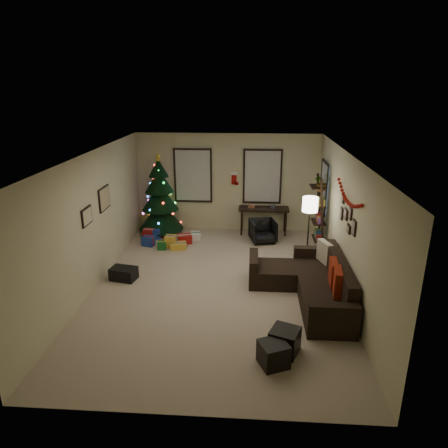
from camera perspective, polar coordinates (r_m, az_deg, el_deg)
The scene contains 29 objects.
floor at distance 8.57m, azimuth -0.95°, elevation -8.59°, with size 7.00×7.00×0.00m, color tan.
ceiling at distance 7.70m, azimuth -1.06°, elevation 9.52°, with size 7.00×7.00×0.00m, color white.
wall_back at distance 11.39m, azimuth 0.49°, elevation 5.72°, with size 5.00×5.00×0.00m, color beige.
wall_front at distance 4.88m, azimuth -4.59°, elevation -13.54°, with size 5.00×5.00×0.00m, color beige.
wall_left at distance 8.60m, azimuth -17.83°, elevation 0.34°, with size 7.00×7.00×0.00m, color beige.
wall_right at distance 8.21m, azimuth 16.65°, elevation -0.41°, with size 7.00×7.00×0.00m, color beige.
window_back_left at distance 11.41m, azimuth -4.31°, elevation 6.72°, with size 1.05×0.06×1.50m.
window_back_right at distance 11.30m, azimuth 5.34°, elevation 6.57°, with size 1.05×0.06×1.50m.
window_right_wall at distance 10.57m, azimuth 13.72°, elevation 4.95°, with size 0.06×0.90×1.30m.
christmas_tree at distance 11.37m, azimuth -8.85°, elevation 3.31°, with size 1.21×1.21×2.26m.
presents at distance 10.84m, azimuth -8.09°, elevation -2.00°, with size 1.50×1.01×0.30m.
sofa at distance 8.24m, azimuth 11.95°, elevation -8.08°, with size 1.80×2.62×0.85m.
pillow_red_a at distance 7.59m, azimuth 15.44°, elevation -7.76°, with size 0.13×0.47×0.47m, color maroon.
pillow_red_b at distance 7.93m, azimuth 14.92°, elevation -6.52°, with size 0.12×0.46×0.46m, color maroon.
pillow_cream at distance 8.83m, azimuth 13.76°, elevation -3.79°, with size 0.13×0.45×0.45m, color #C2B59D.
ottoman_near at distance 6.66m, azimuth 8.40°, elevation -15.73°, with size 0.42×0.42×0.40m, color black.
ottoman_far at distance 6.39m, azimuth 6.87°, elevation -17.46°, with size 0.39×0.39×0.37m, color black.
desk at distance 11.29m, azimuth 5.52°, elevation 1.81°, with size 1.36×0.49×0.73m.
desk_chair at distance 10.78m, azimuth 5.42°, elevation -0.97°, with size 0.58×0.55×0.60m, color black.
bookshelf at distance 10.08m, azimuth 13.09°, elevation 0.99°, with size 0.30×0.56×1.93m.
potted_plant at distance 9.88m, azimuth 13.45°, elevation 6.03°, with size 0.49×0.42×0.54m, color #4C4C4C.
floor_lamp at distance 9.21m, azimuth 11.81°, elevation 2.05°, with size 0.34×0.34×1.61m.
art_map at distance 9.17m, azimuth -16.27°, elevation 3.42°, with size 0.04×0.60×0.50m.
art_abstract at distance 8.30m, azimuth -18.50°, elevation 1.01°, with size 0.04×0.45×0.35m.
gallery at distance 8.07m, azimuth 16.77°, elevation 0.90°, with size 0.03×1.25×0.54m.
garland at distance 7.93m, azimuth 16.87°, elevation 3.71°, with size 0.08×1.90×0.30m, color #A5140C, non-canonical shape.
stocking_left at distance 11.44m, azimuth -0.19°, elevation 6.54°, with size 0.20×0.05×0.36m.
stocking_right at distance 11.33m, azimuth 1.45°, elevation 6.38°, with size 0.20×0.05×0.36m.
storage_bin at distance 9.04m, azimuth -13.74°, elevation -6.69°, with size 0.53×0.35×0.27m, color black.
Camera 1 is at (0.66, -7.56, 3.97)m, focal length 32.98 mm.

